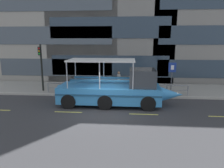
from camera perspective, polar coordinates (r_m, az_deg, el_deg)
name	(u,v)px	position (r m, az deg, el deg)	size (l,w,h in m)	color
ground_plane	(107,109)	(14.02, -1.45, -6.94)	(120.00, 120.00, 0.00)	#333335
sidewalk	(113,89)	(19.36, 0.36, -1.34)	(32.00, 4.80, 0.18)	gray
curb_edge	(111,96)	(16.96, -0.30, -3.26)	(32.00, 0.18, 0.18)	#B2ADA3
lane_centreline	(105,113)	(13.32, -1.81, -7.96)	(25.80, 0.12, 0.01)	#DBD64C
curb_guardrail	(116,87)	(17.10, 1.09, -0.90)	(11.60, 0.09, 0.84)	gray
traffic_light_pole	(41,63)	(18.92, -18.80, 5.46)	(0.24, 0.46, 4.00)	black
parking_sign	(172,73)	(17.46, 16.07, 2.92)	(0.60, 0.12, 2.59)	#4C4F54
duck_tour_boat	(117,90)	(14.73, 1.33, -1.62)	(8.79, 2.58, 3.22)	#388CD1
pedestrian_near_bow	(153,81)	(17.94, 11.01, 0.83)	(0.25, 0.45, 1.60)	#1E2338
pedestrian_mid_left	(119,79)	(18.55, 1.86, 1.45)	(0.30, 0.42, 1.63)	#1E2338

